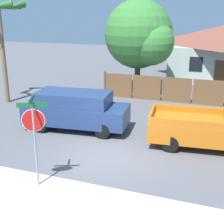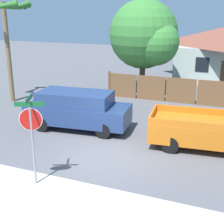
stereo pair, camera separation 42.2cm
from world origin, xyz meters
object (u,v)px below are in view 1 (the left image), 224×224
Objects in this scene: house at (223,51)px; orange_pickup at (216,128)px; stop_sign at (34,127)px; oak_tree at (141,36)px; red_suv at (76,109)px.

house is 1.70× the size of orange_pickup.
house is 20.96m from stop_sign.
house is at bearing 53.85° from oak_tree.
red_suv is 1.00× the size of orange_pickup.
orange_pickup is at bearing 20.50° from stop_sign.
orange_pickup is at bearing -5.62° from red_suv.
stop_sign reaches higher than orange_pickup.
orange_pickup is 1.70× the size of stop_sign.
oak_tree reaches higher than house.
house is 16.51m from red_suv.
house is at bearing 84.69° from orange_pickup.
oak_tree is at bearing 66.93° from stop_sign.
red_suv is 5.32m from stop_sign.
oak_tree is 8.60m from red_suv.
red_suv is at bearing 174.38° from orange_pickup.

